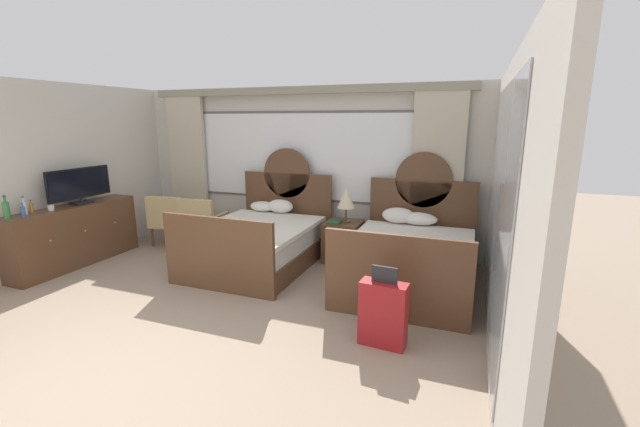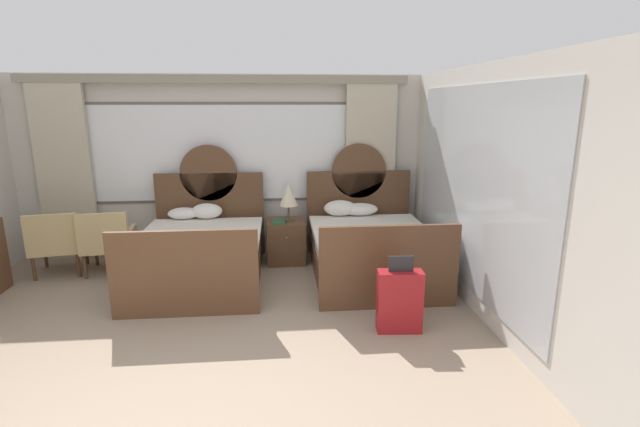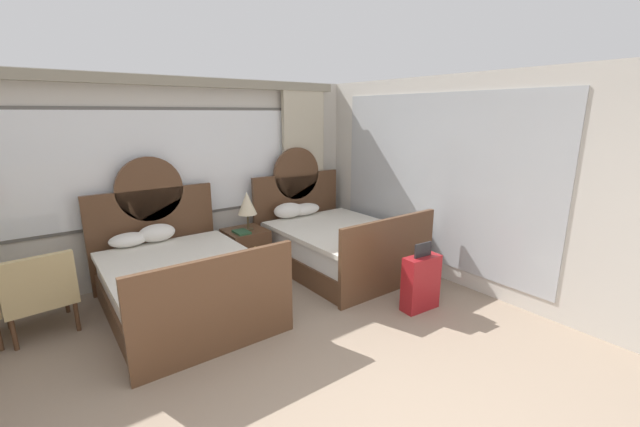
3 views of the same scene
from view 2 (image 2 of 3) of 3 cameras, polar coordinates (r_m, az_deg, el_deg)
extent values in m
cube|color=beige|center=(7.14, -12.07, 5.80)|extent=(6.02, 0.07, 2.70)
cube|color=#5B5954|center=(7.07, -12.19, 7.40)|extent=(4.13, 0.02, 1.49)
cube|color=white|center=(7.06, -12.20, 7.39)|extent=(4.05, 0.02, 1.41)
cube|color=#C1B79E|center=(7.62, -29.27, 4.46)|extent=(0.76, 0.08, 2.60)
cube|color=#C1B79E|center=(7.10, 6.25, 5.57)|extent=(0.76, 0.08, 2.60)
cube|color=gray|center=(6.95, -12.74, 16.07)|extent=(5.54, 0.10, 0.12)
cube|color=beige|center=(5.14, 20.20, 2.28)|extent=(0.07, 4.87, 2.70)
cube|color=#B2B7BC|center=(5.39, 18.45, 2.92)|extent=(0.01, 3.41, 2.27)
cube|color=brown|center=(6.25, -14.53, -6.82)|extent=(1.51, 2.02, 0.30)
cube|color=white|center=(6.16, -14.69, -4.28)|extent=(1.45, 1.92, 0.28)
cube|color=silver|center=(6.03, -14.91, -2.96)|extent=(1.55, 1.82, 0.06)
cube|color=brown|center=(7.09, -13.46, -0.17)|extent=(1.59, 0.06, 1.28)
cylinder|color=brown|center=(6.97, -13.75, 4.95)|extent=(0.83, 0.06, 0.83)
cube|color=brown|center=(5.17, -16.55, -7.28)|extent=(1.59, 0.06, 0.98)
ellipsoid|color=white|center=(6.92, -16.66, 0.02)|extent=(0.45, 0.29, 0.17)
ellipsoid|color=white|center=(6.85, -13.96, 0.30)|extent=(0.44, 0.29, 0.22)
cube|color=brown|center=(6.28, 6.30, -6.34)|extent=(1.51, 2.02, 0.30)
cube|color=white|center=(6.19, 6.37, -3.81)|extent=(1.45, 1.92, 0.28)
cube|color=silver|center=(6.06, 6.56, -2.49)|extent=(1.55, 1.82, 0.06)
cube|color=brown|center=(7.12, 4.76, 0.22)|extent=(1.59, 0.06, 1.28)
cylinder|color=brown|center=(7.00, 4.86, 5.32)|extent=(0.83, 0.06, 0.83)
cube|color=brown|center=(5.21, 8.65, -6.70)|extent=(1.59, 0.06, 0.98)
ellipsoid|color=white|center=(6.82, 2.53, 0.69)|extent=(0.49, 0.33, 0.23)
ellipsoid|color=white|center=(6.87, 5.00, 0.53)|extent=(0.55, 0.29, 0.19)
cube|color=brown|center=(6.74, -4.23, -3.43)|extent=(0.55, 0.55, 0.62)
sphere|color=tan|center=(6.43, -4.20, -3.02)|extent=(0.02, 0.02, 0.02)
cylinder|color=brown|center=(6.64, -3.91, -0.82)|extent=(0.14, 0.14, 0.02)
cylinder|color=brown|center=(6.62, -3.93, 0.13)|extent=(0.03, 0.03, 0.21)
cone|color=beige|center=(6.56, -3.97, 2.37)|extent=(0.27, 0.27, 0.32)
cube|color=#285133|center=(6.55, -5.19, -1.01)|extent=(0.18, 0.26, 0.03)
cube|color=tan|center=(6.97, -24.78, -3.53)|extent=(0.69, 0.69, 0.10)
cube|color=tan|center=(6.64, -25.57, -1.92)|extent=(0.64, 0.14, 0.46)
cube|color=tan|center=(6.87, -22.58, -2.42)|extent=(0.11, 0.57, 0.16)
cube|color=tan|center=(7.01, -27.15, -2.58)|extent=(0.11, 0.57, 0.16)
cylinder|color=brown|center=(7.22, -22.08, -4.49)|extent=(0.04, 0.04, 0.33)
cylinder|color=brown|center=(7.35, -26.15, -4.59)|extent=(0.04, 0.04, 0.33)
cylinder|color=brown|center=(6.73, -22.92, -5.87)|extent=(0.04, 0.04, 0.33)
cylinder|color=brown|center=(6.86, -27.27, -5.95)|extent=(0.04, 0.04, 0.33)
cube|color=tan|center=(7.23, -29.78, -3.52)|extent=(0.74, 0.74, 0.10)
cube|color=tan|center=(6.90, -30.57, -1.95)|extent=(0.63, 0.20, 0.46)
cube|color=tan|center=(7.13, -27.68, -2.40)|extent=(0.16, 0.57, 0.16)
cube|color=tan|center=(7.27, -32.07, -2.65)|extent=(0.16, 0.57, 0.16)
cylinder|color=brown|center=(7.47, -27.14, -4.41)|extent=(0.04, 0.04, 0.33)
cylinder|color=brown|center=(7.60, -31.07, -4.60)|extent=(0.04, 0.04, 0.33)
cylinder|color=brown|center=(6.98, -27.95, -5.72)|extent=(0.04, 0.04, 0.33)
cylinder|color=brown|center=(7.11, -32.14, -5.89)|extent=(0.04, 0.04, 0.33)
cube|color=maroon|center=(4.80, 9.90, -10.75)|extent=(0.47, 0.23, 0.65)
cube|color=#232326|center=(4.65, 10.10, -6.20)|extent=(0.25, 0.04, 0.16)
cylinder|color=black|center=(4.90, 7.61, -14.00)|extent=(0.05, 0.02, 0.05)
cylinder|color=black|center=(4.96, 11.87, -13.80)|extent=(0.05, 0.02, 0.05)
camera|label=1|loc=(2.00, 67.47, 1.40)|focal=23.01mm
camera|label=3|loc=(2.72, -61.98, 5.24)|focal=22.27mm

